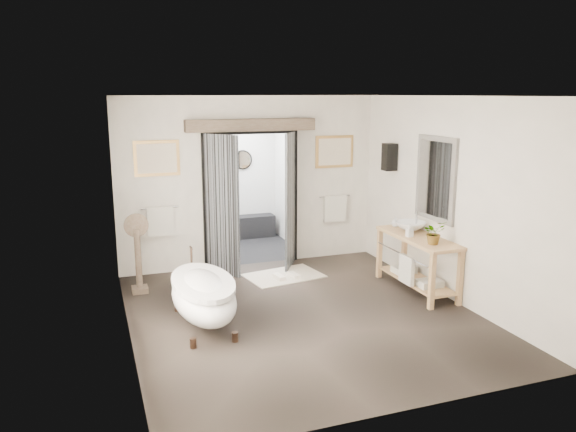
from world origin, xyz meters
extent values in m
plane|color=#463B33|center=(0.00, 0.00, 0.00)|extent=(5.00, 5.00, 0.00)
cube|color=silver|center=(0.00, -2.50, 1.45)|extent=(4.50, 0.02, 2.90)
cube|color=silver|center=(-2.25, 0.00, 1.45)|extent=(0.02, 5.00, 2.90)
cube|color=silver|center=(2.25, 0.00, 1.45)|extent=(0.02, 5.00, 2.90)
cube|color=silver|center=(-1.52, 2.50, 1.45)|extent=(1.45, 0.02, 2.90)
cube|color=silver|center=(1.52, 2.50, 1.45)|extent=(1.45, 0.02, 2.90)
cube|color=silver|center=(0.00, 2.50, 2.60)|extent=(1.60, 0.02, 0.60)
cube|color=white|center=(0.00, 0.00, 2.90)|extent=(4.50, 5.00, 0.02)
cube|color=white|center=(-2.20, -0.60, 1.35)|extent=(0.02, 2.20, 2.70)
cube|color=gray|center=(2.23, 0.34, 1.70)|extent=(0.05, 0.95, 1.25)
cube|color=silver|center=(2.19, 0.34, 1.70)|extent=(0.01, 0.80, 1.10)
cube|color=black|center=(2.13, 1.55, 1.90)|extent=(0.20, 0.20, 0.45)
sphere|color=#FFCC8C|center=(2.13, 1.55, 1.90)|extent=(0.10, 0.10, 0.10)
cube|color=black|center=(0.00, 3.50, 0.01)|extent=(2.20, 2.00, 0.01)
cube|color=white|center=(0.00, 3.50, 2.50)|extent=(2.20, 2.00, 0.02)
cube|color=white|center=(0.00, 4.50, 1.25)|extent=(2.20, 0.02, 2.50)
cube|color=white|center=(-1.10, 3.50, 1.25)|extent=(0.02, 2.00, 2.50)
cube|color=white|center=(1.10, 3.50, 1.25)|extent=(0.02, 2.00, 2.50)
cube|color=black|center=(0.00, 4.32, 0.23)|extent=(2.00, 0.35, 0.45)
cylinder|color=silver|center=(-0.40, 4.47, 1.60)|extent=(0.40, 0.03, 0.40)
cylinder|color=silver|center=(0.40, 4.47, 1.60)|extent=(0.40, 0.03, 0.40)
cube|color=black|center=(-0.80, 2.50, 1.15)|extent=(0.07, 0.10, 2.30)
cube|color=black|center=(0.80, 2.50, 1.15)|extent=(0.07, 0.10, 2.30)
cube|color=black|center=(0.00, 2.50, 2.30)|extent=(1.67, 0.10, 0.07)
cube|color=black|center=(-0.60, 2.15, 1.15)|extent=(0.44, 0.71, 2.30)
cube|color=black|center=(0.60, 2.15, 1.15)|extent=(0.44, 0.71, 2.30)
cube|color=#6E5E4F|center=(0.00, 2.40, 2.42)|extent=(2.20, 0.20, 0.20)
cube|color=tan|center=(-1.55, 2.48, 1.92)|extent=(0.72, 0.03, 0.57)
cube|color=beige|center=(-1.55, 2.46, 1.92)|extent=(0.62, 0.01, 0.47)
cube|color=tan|center=(1.55, 2.48, 1.92)|extent=(0.72, 0.03, 0.57)
cube|color=beige|center=(1.55, 2.46, 1.92)|extent=(0.62, 0.01, 0.47)
cylinder|color=silver|center=(-1.55, 2.44, 1.12)|extent=(0.60, 0.02, 0.02)
cube|color=silver|center=(-1.55, 2.42, 0.90)|extent=(0.42, 0.08, 0.48)
cylinder|color=silver|center=(1.55, 2.44, 1.12)|extent=(0.60, 0.02, 0.02)
cube|color=silver|center=(1.55, 2.42, 0.90)|extent=(0.42, 0.08, 0.48)
cylinder|color=#3E2B1F|center=(-1.58, -0.49, 0.06)|extent=(0.08, 0.08, 0.12)
cylinder|color=#3E2B1F|center=(-1.07, -0.49, 0.06)|extent=(0.08, 0.08, 0.12)
cylinder|color=#3E2B1F|center=(-1.58, 0.72, 0.06)|extent=(0.08, 0.08, 0.12)
cylinder|color=#3E2B1F|center=(-1.07, 0.72, 0.06)|extent=(0.08, 0.08, 0.12)
ellipsoid|color=white|center=(-1.32, 0.12, 0.40)|extent=(0.77, 1.72, 0.55)
cylinder|color=#3E2B1F|center=(-1.32, 0.91, 0.73)|extent=(0.03, 0.03, 0.22)
cube|color=tan|center=(1.75, -0.40, 0.42)|extent=(0.07, 0.07, 0.85)
cube|color=tan|center=(2.21, -0.40, 0.42)|extent=(0.07, 0.07, 0.85)
cube|color=tan|center=(1.75, 1.08, 0.42)|extent=(0.07, 0.07, 0.85)
cube|color=tan|center=(2.21, 1.08, 0.42)|extent=(0.07, 0.07, 0.85)
cube|color=tan|center=(1.98, 0.34, 0.82)|extent=(0.55, 1.60, 0.05)
cube|color=tan|center=(1.98, 0.34, 0.16)|extent=(0.45, 1.50, 0.03)
cylinder|color=silver|center=(1.71, 0.34, 0.60)|extent=(0.02, 1.40, 0.02)
cube|color=silver|center=(1.71, 0.19, 0.40)|extent=(0.06, 0.34, 0.42)
cube|color=silver|center=(1.98, -0.01, 0.23)|extent=(0.35, 0.25, 0.10)
cube|color=silver|center=(1.98, 0.69, 0.23)|extent=(0.35, 0.25, 0.10)
cube|color=#6E5E4F|center=(-1.99, 1.67, 0.04)|extent=(0.23, 0.23, 0.08)
cylinder|color=#6E5E4F|center=(-1.99, 1.67, 0.53)|extent=(0.10, 0.10, 0.90)
cylinder|color=silver|center=(-1.99, 1.69, 1.03)|extent=(0.32, 0.02, 0.32)
cylinder|color=#6E5E4F|center=(-1.99, 1.67, 1.03)|extent=(0.36, 0.02, 0.36)
cube|color=silver|center=(0.31, 1.65, 0.01)|extent=(1.32, 0.99, 0.01)
cube|color=white|center=(0.18, 1.54, 0.04)|extent=(0.15, 0.29, 0.05)
cube|color=white|center=(0.44, 1.54, 0.04)|extent=(0.15, 0.29, 0.05)
imported|color=white|center=(1.99, 0.60, 0.93)|extent=(0.59, 0.59, 0.16)
imported|color=gray|center=(1.92, -0.12, 1.02)|extent=(0.32, 0.28, 0.33)
imported|color=gray|center=(1.83, 0.36, 0.95)|extent=(0.09, 0.09, 0.19)
imported|color=gray|center=(1.96, 1.00, 0.93)|extent=(0.16, 0.16, 0.16)
camera|label=1|loc=(-2.59, -6.63, 2.93)|focal=35.00mm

